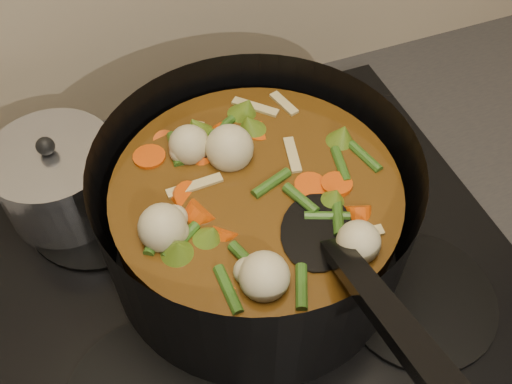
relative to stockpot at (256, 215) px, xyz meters
name	(u,v)px	position (x,y,z in m)	size (l,w,h in m)	color
stovetop	(250,257)	(-0.01, 0.00, -0.09)	(0.62, 0.54, 0.03)	black
stockpot	(256,215)	(0.00, 0.00, 0.00)	(0.43, 0.51, 0.25)	black
saucepan	(60,180)	(-0.20, 0.16, -0.03)	(0.15, 0.15, 0.12)	silver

